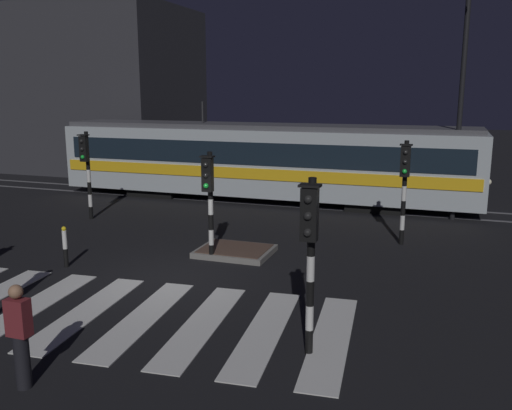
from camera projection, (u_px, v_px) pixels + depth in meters
The scene contains 14 objects.
ground_plane at pixel (169, 278), 13.64m from camera, with size 120.00×120.00×0.00m, color black.
rail_near at pixel (277, 205), 22.25m from camera, with size 80.00×0.12×0.03m, color #59595E.
rail_far at pixel (287, 199), 23.57m from camera, with size 80.00×0.12×0.03m, color #59595E.
crosswalk_zebra at pixel (114, 315), 11.40m from camera, with size 10.07×4.88×0.02m.
traffic_island at pixel (235, 251), 15.65m from camera, with size 2.08×1.65×0.18m.
traffic_light_corner_near_right at pixel (310, 241), 9.23m from camera, with size 0.36×0.42×3.18m.
traffic_light_median_centre at pixel (209, 190), 14.65m from camera, with size 0.36×0.42×3.01m.
traffic_light_corner_far_left at pixel (86, 162), 19.47m from camera, with size 0.36×0.42×3.18m.
traffic_light_corner_far_right at pixel (405, 177), 16.17m from camera, with size 0.36×0.42×3.17m.
street_lamp_trackside_right at pixel (463, 78), 18.64m from camera, with size 0.44×1.21×8.04m.
tram at pixel (261, 160), 22.86m from camera, with size 17.79×2.58×4.15m.
pedestrian_waiting_at_kerb at pixel (20, 336), 8.45m from camera, with size 0.36×0.24×1.71m.
bollard_island_edge at pixel (65, 247), 14.42m from camera, with size 0.12×0.12×1.11m.
building_backdrop at pixel (83, 90), 32.70m from camera, with size 12.65×8.00×9.25m, color #2D2D33.
Camera 1 is at (6.31, -11.55, 4.60)m, focal length 38.28 mm.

